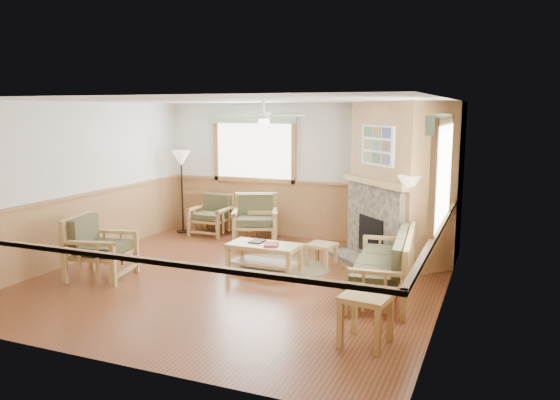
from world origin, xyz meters
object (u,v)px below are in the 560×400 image
at_px(sofa, 382,264).
at_px(armchair_back_right, 255,220).
at_px(coffee_table, 264,258).
at_px(end_table_chairs, 263,224).
at_px(floor_lamp_right, 407,226).
at_px(end_table_sofa, 366,319).
at_px(footstool, 321,254).
at_px(armchair_back_left, 211,215).
at_px(floor_lamp_left, 182,192).
at_px(armchair_left, 101,247).

xyz_separation_m(sofa, armchair_back_right, (-2.89, 2.03, 0.02)).
xyz_separation_m(coffee_table, end_table_chairs, (-0.92, 2.02, 0.07)).
height_order(coffee_table, floor_lamp_right, floor_lamp_right).
height_order(end_table_sofa, footstool, end_table_sofa).
height_order(armchair_back_left, coffee_table, armchair_back_left).
bearing_deg(sofa, end_table_chairs, -135.64).
height_order(end_table_chairs, floor_lamp_right, floor_lamp_right).
xyz_separation_m(coffee_table, floor_lamp_left, (-2.75, 1.95, 0.64)).
relative_size(end_table_sofa, footstool, 1.33).
relative_size(armchair_back_left, end_table_sofa, 1.45).
bearing_deg(floor_lamp_right, footstool, 178.48).
bearing_deg(armchair_back_left, floor_lamp_left, -177.27).
bearing_deg(end_table_sofa, end_table_chairs, 126.77).
distance_m(armchair_back_right, coffee_table, 1.90).
bearing_deg(armchair_back_left, sofa, -29.50).
height_order(sofa, end_table_sofa, sofa).
xyz_separation_m(armchair_back_left, footstool, (2.81, -1.29, -0.23)).
xyz_separation_m(armchair_back_left, coffee_table, (2.07, -1.98, -0.19)).
xyz_separation_m(armchair_back_left, end_table_chairs, (1.15, 0.05, -0.11)).
xyz_separation_m(footstool, floor_lamp_left, (-3.49, 1.27, 0.68)).
relative_size(floor_lamp_left, floor_lamp_right, 1.10).
bearing_deg(coffee_table, floor_lamp_left, 146.23).
bearing_deg(armchair_left, footstool, -68.60).
xyz_separation_m(sofa, floor_lamp_left, (-4.72, 2.33, 0.42)).
bearing_deg(coffee_table, sofa, -9.29).
relative_size(armchair_back_left, end_table_chairs, 1.37).
relative_size(armchair_left, end_table_sofa, 1.68).
bearing_deg(end_table_chairs, coffee_table, -65.59).
height_order(footstool, floor_lamp_left, floor_lamp_left).
relative_size(sofa, end_table_chairs, 3.20).
relative_size(sofa, armchair_back_left, 2.34).
xyz_separation_m(sofa, footstool, (-1.23, 1.07, -0.26)).
bearing_deg(footstool, end_table_sofa, -63.03).
height_order(end_table_sofa, floor_lamp_left, floor_lamp_left).
relative_size(sofa, footstool, 4.53).
xyz_separation_m(end_table_sofa, floor_lamp_left, (-4.90, 4.03, 0.58)).
distance_m(sofa, floor_lamp_right, 1.10).
relative_size(armchair_back_left, armchair_back_right, 0.89).
distance_m(armchair_back_left, armchair_left, 3.21).
height_order(sofa, floor_lamp_left, floor_lamp_left).
bearing_deg(sofa, armchair_back_right, -130.97).
xyz_separation_m(end_table_chairs, footstool, (1.66, -1.34, -0.12)).
height_order(armchair_back_left, end_table_sofa, armchair_back_left).
bearing_deg(sofa, floor_lamp_left, -122.21).
bearing_deg(armchair_left, floor_lamp_left, -1.95).
distance_m(coffee_table, floor_lamp_left, 3.43).
relative_size(end_table_sofa, floor_lamp_right, 0.36).
bearing_deg(floor_lamp_right, end_table_chairs, 155.79).
relative_size(armchair_back_right, end_table_chairs, 1.55).
height_order(footstool, floor_lamp_right, floor_lamp_right).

